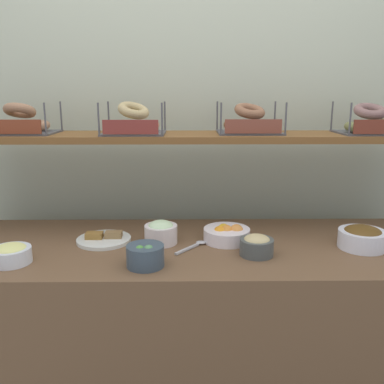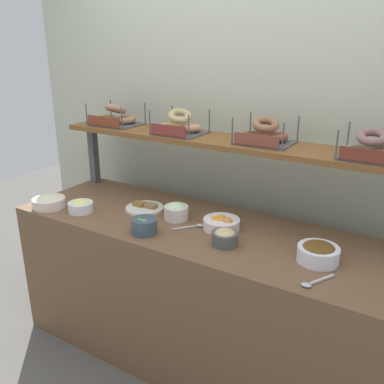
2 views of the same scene
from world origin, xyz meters
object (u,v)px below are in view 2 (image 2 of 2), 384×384
(bowl_hummus, at_px, (225,237))
(bagel_basket_poppy, at_px, (370,148))
(bowl_fruit_salad, at_px, (222,223))
(bagel_basket_sesame, at_px, (179,126))
(bagel_basket_cinnamon_raisin, at_px, (265,135))
(bowl_scallion_spread, at_px, (176,211))
(serving_spoon_by_edge, at_px, (193,226))
(bowl_potato_salad, at_px, (49,202))
(bowl_veggie_mix, at_px, (144,225))
(bowl_egg_salad, at_px, (81,206))
(bowl_chocolate_spread, at_px, (318,252))
(bagel_basket_everything, at_px, (116,118))
(serving_spoon_near_plate, at_px, (313,282))
(serving_plate_white, at_px, (145,208))

(bowl_hummus, relative_size, bagel_basket_poppy, 0.49)
(bowl_fruit_salad, xyz_separation_m, bagel_basket_sesame, (-0.41, 0.22, 0.45))
(bagel_basket_cinnamon_raisin, bearing_deg, bagel_basket_sesame, -176.53)
(bowl_scallion_spread, bearing_deg, serving_spoon_by_edge, -18.42)
(bowl_potato_salad, bearing_deg, bowl_veggie_mix, 1.04)
(bowl_scallion_spread, distance_m, bagel_basket_sesame, 0.51)
(bowl_egg_salad, bearing_deg, bowl_fruit_salad, 15.35)
(bowl_scallion_spread, xyz_separation_m, bowl_potato_salad, (-0.75, -0.25, -0.01))
(bowl_hummus, bearing_deg, bowl_chocolate_spread, 9.30)
(bowl_potato_salad, distance_m, bagel_basket_everything, 0.68)
(bowl_egg_salad, xyz_separation_m, bagel_basket_poppy, (1.46, 0.44, 0.44))
(bowl_potato_salad, bearing_deg, bagel_basket_sesame, 37.95)
(bowl_egg_salad, bearing_deg, bagel_basket_poppy, 16.79)
(serving_spoon_near_plate, bearing_deg, bowl_potato_salad, 179.61)
(bagel_basket_everything, xyz_separation_m, bagel_basket_cinnamon_raisin, (1.03, 0.01, 0.00))
(bagel_basket_poppy, bearing_deg, bowl_hummus, -145.74)
(serving_plate_white, distance_m, serving_spoon_by_edge, 0.39)
(serving_spoon_by_edge, height_order, bagel_basket_everything, bagel_basket_everything)
(bowl_veggie_mix, relative_size, serving_spoon_by_edge, 0.96)
(serving_spoon_by_edge, height_order, bagel_basket_sesame, bagel_basket_sesame)
(bowl_chocolate_spread, distance_m, serving_spoon_by_edge, 0.67)
(bowl_scallion_spread, xyz_separation_m, serving_spoon_near_plate, (0.85, -0.26, -0.04))
(serving_plate_white, bearing_deg, bagel_basket_everything, 149.42)
(serving_plate_white, bearing_deg, bowl_chocolate_spread, -4.70)
(serving_plate_white, height_order, bagel_basket_cinnamon_raisin, bagel_basket_cinnamon_raisin)
(bowl_egg_salad, bearing_deg, bagel_basket_everything, 102.49)
(bowl_scallion_spread, bearing_deg, bowl_egg_salad, -159.20)
(bowl_scallion_spread, height_order, bowl_potato_salad, bowl_scallion_spread)
(bowl_chocolate_spread, relative_size, bowl_scallion_spread, 1.38)
(bowl_hummus, bearing_deg, bagel_basket_poppy, 34.26)
(bowl_potato_salad, distance_m, bowl_egg_salad, 0.22)
(bowl_hummus, height_order, bagel_basket_everything, bagel_basket_everything)
(serving_spoon_near_plate, distance_m, bagel_basket_sesame, 1.20)
(bagel_basket_sesame, bearing_deg, bowl_hummus, -36.36)
(bagel_basket_poppy, bearing_deg, bowl_veggie_mix, -153.77)
(bowl_hummus, bearing_deg, bagel_basket_everything, 158.84)
(bowl_potato_salad, bearing_deg, serving_plate_white, 28.13)
(bowl_scallion_spread, relative_size, bagel_basket_everything, 0.44)
(serving_plate_white, bearing_deg, bowl_potato_salad, -151.87)
(bowl_fruit_salad, xyz_separation_m, serving_spoon_near_plate, (0.58, -0.28, -0.02))
(bowl_potato_salad, bearing_deg, serving_spoon_by_edge, 12.88)
(bowl_fruit_salad, distance_m, serving_spoon_near_plate, 0.64)
(bowl_chocolate_spread, relative_size, bowl_fruit_salad, 0.96)
(bowl_egg_salad, distance_m, serving_spoon_near_plate, 1.39)
(serving_spoon_near_plate, relative_size, bagel_basket_cinnamon_raisin, 0.56)
(serving_plate_white, bearing_deg, bowl_egg_salad, -142.59)
(bowl_fruit_salad, height_order, bagel_basket_sesame, bagel_basket_sesame)
(bowl_hummus, distance_m, serving_spoon_near_plate, 0.49)
(bowl_hummus, bearing_deg, bowl_veggie_mix, -166.21)
(bowl_egg_salad, height_order, bagel_basket_poppy, bagel_basket_poppy)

